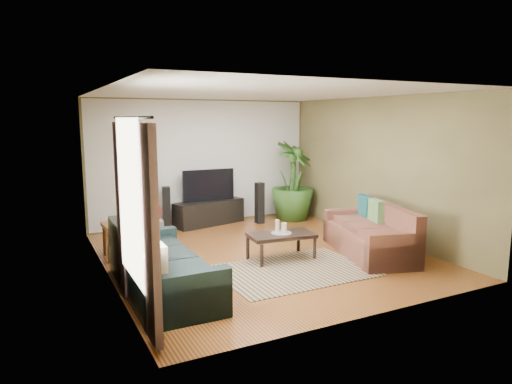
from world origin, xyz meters
TOP-DOWN VIEW (x-y plane):
  - floor at (0.00, 0.00)m, footprint 5.50×5.50m
  - ceiling at (0.00, 0.00)m, footprint 5.50×5.50m
  - wall_back at (0.00, 2.75)m, footprint 5.00×0.00m
  - wall_front at (0.00, -2.75)m, footprint 5.00×0.00m
  - wall_left at (-2.50, 0.00)m, footprint 0.00×5.50m
  - wall_right at (2.50, 0.00)m, footprint 0.00×5.50m
  - backwall_panel at (0.00, 2.74)m, footprint 4.90×0.00m
  - window_pane at (-2.48, -1.60)m, footprint 0.00×1.80m
  - curtain_near at (-2.43, -2.35)m, footprint 0.08×0.35m
  - curtain_far at (-2.43, -0.85)m, footprint 0.08×0.35m
  - curtain_rod at (-2.43, -1.60)m, footprint 0.03×1.90m
  - sofa_left at (-1.95, -0.89)m, footprint 1.01×2.35m
  - sofa_right at (1.64, -0.80)m, footprint 1.43×2.19m
  - area_rug at (0.05, -0.97)m, footprint 2.26×1.60m
  - coffee_table at (0.17, -0.37)m, footprint 1.12×0.70m
  - candle_tray at (0.17, -0.37)m, footprint 0.33×0.33m
  - candle_tall at (0.11, -0.34)m, footprint 0.07×0.07m
  - candle_mid at (0.21, -0.41)m, footprint 0.07×0.07m
  - candle_short at (0.24, -0.31)m, footprint 0.07×0.07m
  - tv_stand at (0.01, 2.50)m, footprint 1.65×0.83m
  - television at (0.01, 2.50)m, footprint 1.16×0.06m
  - speaker_left at (-0.93, 2.50)m, footprint 0.20×0.21m
  - speaker_right at (1.06, 2.12)m, footprint 0.17×0.18m
  - potted_plant at (1.91, 2.13)m, footprint 1.38×1.38m
  - plant_pot at (1.91, 2.13)m, footprint 0.33×0.33m
  - pedestal at (-1.36, 1.89)m, footprint 0.39×0.39m
  - vase at (-1.36, 1.89)m, footprint 0.32×0.32m
  - side_table at (-2.15, 0.92)m, footprint 0.57×0.57m

SIDE VIEW (x-z plane):
  - floor at x=0.00m, z-range 0.00..0.00m
  - area_rug at x=0.05m, z-range 0.00..0.01m
  - plant_pot at x=1.91m, z-range 0.00..0.25m
  - pedestal at x=-1.36m, z-range 0.00..0.35m
  - coffee_table at x=0.17m, z-range 0.00..0.43m
  - tv_stand at x=0.01m, z-range 0.00..0.53m
  - side_table at x=-2.15m, z-range 0.00..0.58m
  - sofa_left at x=-1.95m, z-range 0.00..0.85m
  - sofa_right at x=1.64m, z-range 0.00..0.85m
  - candle_tray at x=0.17m, z-range 0.43..0.45m
  - speaker_left at x=-0.93m, z-range 0.00..0.89m
  - speaker_right at x=1.06m, z-range 0.00..0.90m
  - vase at x=-1.36m, z-range 0.29..0.74m
  - candle_short at x=0.24m, z-range 0.45..0.58m
  - candle_mid at x=0.21m, z-range 0.45..0.61m
  - candle_tall at x=0.11m, z-range 0.45..0.66m
  - television at x=0.01m, z-range 0.53..1.21m
  - potted_plant at x=1.91m, z-range 0.00..1.77m
  - curtain_near at x=-2.43m, z-range 0.05..2.25m
  - curtain_far at x=-2.43m, z-range 0.05..2.25m
  - wall_left at x=-2.50m, z-range -1.40..4.10m
  - wall_right at x=2.50m, z-range -1.40..4.10m
  - wall_back at x=0.00m, z-range -1.15..3.85m
  - wall_front at x=0.00m, z-range -1.15..3.85m
  - backwall_panel at x=0.00m, z-range -1.10..3.80m
  - window_pane at x=-2.48m, z-range 0.50..2.30m
  - curtain_rod at x=-2.43m, z-range 2.28..2.31m
  - ceiling at x=0.00m, z-range 2.70..2.70m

